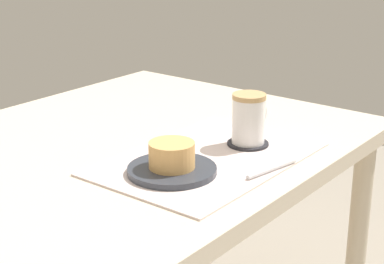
% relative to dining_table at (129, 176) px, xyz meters
% --- Properties ---
extents(dining_table, '(1.01, 0.82, 0.71)m').
position_rel_dining_table_xyz_m(dining_table, '(0.00, 0.00, 0.00)').
color(dining_table, beige).
rests_on(dining_table, ground_plane).
extents(placemat, '(0.45, 0.30, 0.00)m').
position_rel_dining_table_xyz_m(placemat, '(0.01, -0.20, 0.08)').
color(placemat, silver).
rests_on(placemat, dining_table).
extents(pastry_plate, '(0.17, 0.17, 0.01)m').
position_rel_dining_table_xyz_m(pastry_plate, '(-0.09, -0.20, 0.09)').
color(pastry_plate, '#333842').
rests_on(pastry_plate, placemat).
extents(pastry, '(0.09, 0.09, 0.05)m').
position_rel_dining_table_xyz_m(pastry, '(-0.09, -0.20, 0.12)').
color(pastry, '#E0A860').
rests_on(pastry, pastry_plate).
extents(coffee_coaster, '(0.09, 0.09, 0.00)m').
position_rel_dining_table_xyz_m(coffee_coaster, '(0.13, -0.23, 0.09)').
color(coffee_coaster, '#232328').
rests_on(coffee_coaster, placemat).
extents(coffee_mug, '(0.10, 0.07, 0.11)m').
position_rel_dining_table_xyz_m(coffee_mug, '(0.13, -0.23, 0.14)').
color(coffee_mug, white).
rests_on(coffee_mug, coffee_coaster).
extents(teaspoon, '(0.13, 0.03, 0.01)m').
position_rel_dining_table_xyz_m(teaspoon, '(0.03, -0.34, 0.09)').
color(teaspoon, silver).
rests_on(teaspoon, placemat).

